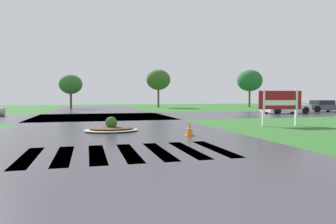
% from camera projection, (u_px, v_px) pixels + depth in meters
% --- Properties ---
extents(asphalt_roadway, '(10.57, 80.00, 0.01)m').
position_uv_depth(asphalt_roadway, '(115.00, 134.00, 13.39)').
color(asphalt_roadway, '#35353A').
rests_on(asphalt_roadway, ground).
extents(asphalt_cross_road, '(90.00, 9.51, 0.01)m').
position_uv_depth(asphalt_cross_road, '(102.00, 117.00, 24.70)').
color(asphalt_cross_road, '#35353A').
rests_on(asphalt_cross_road, ground).
extents(crosswalk_stripes, '(5.85, 3.15, 0.01)m').
position_uv_depth(crosswalk_stripes, '(129.00, 152.00, 8.90)').
color(crosswalk_stripes, white).
rests_on(crosswalk_stripes, ground).
extents(estate_billboard, '(2.52, 0.30, 1.99)m').
position_uv_depth(estate_billboard, '(280.00, 102.00, 16.96)').
color(estate_billboard, white).
rests_on(estate_billboard, ground).
extents(median_island, '(2.53, 2.09, 0.68)m').
position_uv_depth(median_island, '(111.00, 128.00, 14.43)').
color(median_island, '#9E9B93').
rests_on(median_island, ground).
extents(car_white_sedan, '(4.22, 2.23, 1.23)m').
position_uv_depth(car_white_sedan, '(323.00, 106.00, 33.00)').
color(car_white_sedan, '#4C545B').
rests_on(car_white_sedan, ground).
extents(car_silver_hatch, '(4.59, 2.20, 1.27)m').
position_uv_depth(car_silver_hatch, '(285.00, 107.00, 29.66)').
color(car_silver_hatch, silver).
rests_on(car_silver_hatch, ground).
extents(traffic_cone, '(0.36, 0.36, 0.56)m').
position_uv_depth(traffic_cone, '(189.00, 129.00, 12.76)').
color(traffic_cone, orange).
rests_on(traffic_cone, ground).
extents(background_treeline, '(41.70, 5.55, 5.67)m').
position_uv_depth(background_treeline, '(119.00, 82.00, 42.75)').
color(background_treeline, '#4C3823').
rests_on(background_treeline, ground).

